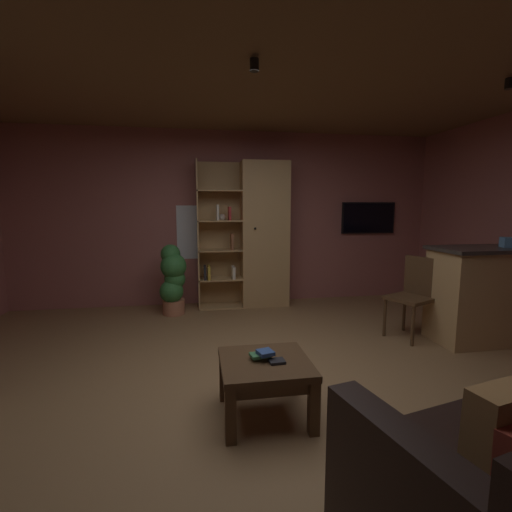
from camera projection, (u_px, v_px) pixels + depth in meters
floor at (264, 389)px, 2.98m from camera, size 6.42×5.55×0.02m
wall_back at (230, 219)px, 5.55m from camera, size 6.54×0.06×2.61m
ceiling at (265, 50)px, 2.62m from camera, size 6.42×5.55×0.02m
window_pane_back at (202, 232)px, 5.47m from camera, size 0.76×0.01×0.81m
bookshelf_cabinet at (258, 236)px, 5.38m from camera, size 1.34×0.41×2.14m
kitchen_bar_counter at (497, 294)px, 4.00m from camera, size 1.47×0.62×1.05m
tissue_box at (508, 242)px, 3.88m from camera, size 0.15×0.15×0.11m
coffee_table at (265, 372)px, 2.55m from camera, size 0.63×0.60×0.42m
table_book_0 at (277, 361)px, 2.50m from camera, size 0.11×0.10×0.02m
table_book_1 at (260, 355)px, 2.55m from camera, size 0.15×0.12×0.02m
table_book_2 at (265, 353)px, 2.53m from camera, size 0.13×0.13×0.03m
dining_chair at (414, 292)px, 4.10m from camera, size 0.55×0.55×0.92m
potted_floor_plant at (173, 278)px, 4.96m from camera, size 0.37×0.37×0.98m
wall_mounted_tv at (368, 218)px, 5.85m from camera, size 0.89×0.06×0.50m
track_light_spot_1 at (254, 65)px, 2.70m from camera, size 0.07×0.07×0.09m
track_light_spot_2 at (509, 84)px, 3.10m from camera, size 0.07×0.07×0.09m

